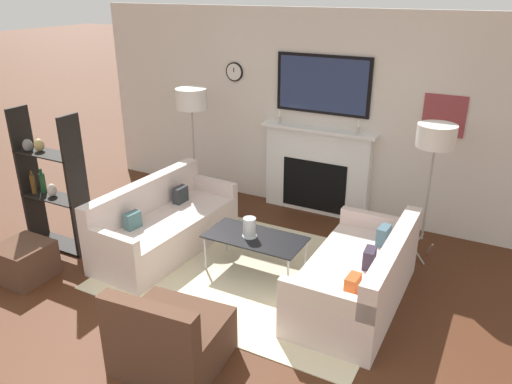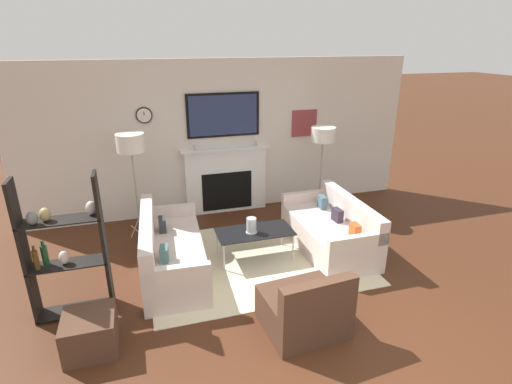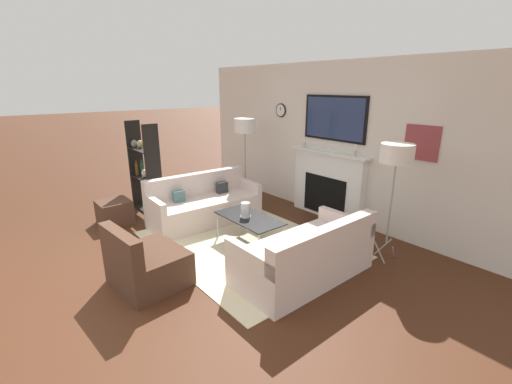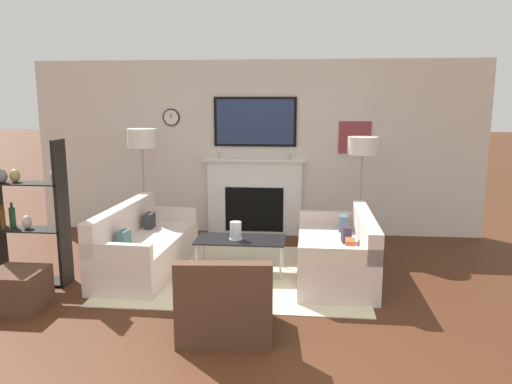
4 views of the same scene
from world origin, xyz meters
TOP-DOWN VIEW (x-y plane):
  - fireplace_wall at (0.00, 4.76)m, footprint 7.02×0.28m
  - area_rug at (0.00, 2.81)m, footprint 3.00×2.31m
  - couch_left at (-1.20, 2.81)m, footprint 0.88×1.93m
  - couch_right at (1.19, 2.81)m, footprint 0.87×1.76m
  - armchair at (0.09, 1.22)m, footprint 0.90×0.82m
  - coffee_table at (0.01, 2.86)m, footprint 1.09×0.54m
  - hurricane_candle at (-0.05, 2.84)m, footprint 0.16×0.16m
  - floor_lamp_left at (-1.57, 4.02)m, footprint 0.41×0.41m
  - floor_lamp_right at (1.57, 4.02)m, footprint 0.42×0.42m
  - shelf_unit at (-2.35, 2.27)m, footprint 0.85×0.28m
  - ottoman at (-2.12, 1.57)m, footprint 0.51×0.51m

SIDE VIEW (x-z plane):
  - area_rug at x=0.00m, z-range 0.00..0.01m
  - ottoman at x=-2.12m, z-range 0.00..0.40m
  - armchair at x=0.09m, z-range -0.12..0.64m
  - couch_right at x=1.19m, z-range -0.11..0.67m
  - couch_left at x=-1.20m, z-range -0.12..0.70m
  - coffee_table at x=0.01m, z-range 0.19..0.61m
  - hurricane_candle at x=-0.05m, z-range 0.42..0.64m
  - shelf_unit at x=-2.35m, z-range 0.00..1.67m
  - fireplace_wall at x=0.00m, z-range -0.12..2.58m
  - floor_lamp_right at x=1.57m, z-range 0.65..2.26m
  - floor_lamp_left at x=-1.57m, z-range 0.69..2.39m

